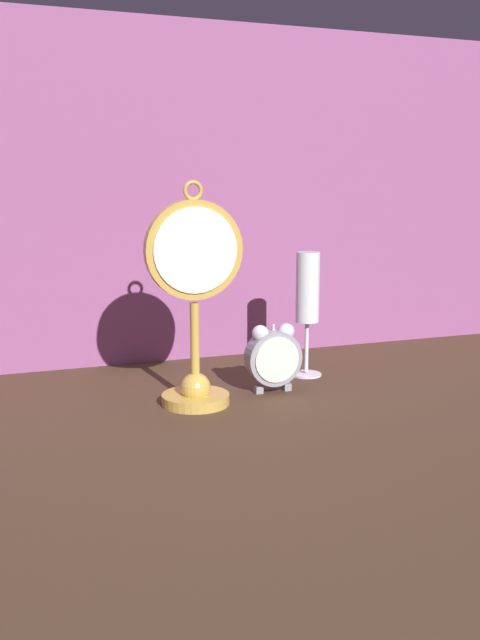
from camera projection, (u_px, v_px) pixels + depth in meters
The scene contains 5 objects.
ground_plane at pixel (258, 405), 1.09m from camera, with size 4.00×4.00×0.00m, color #422D1E.
fabric_backdrop_drape at pixel (195, 195), 1.33m from camera, with size 1.58×0.01×0.62m, color #8E4C7F.
pocket_watch_on_stand at pixel (195, 307), 1.06m from camera, with size 0.15×0.10×0.34m.
alarm_clock_twin_bell at pixel (273, 355), 1.14m from camera, with size 0.09×0.03×0.11m.
champagne_flute at pixel (307, 296), 1.23m from camera, with size 0.05×0.05×0.22m.
Camera 1 is at (-0.38, -0.97, 0.33)m, focal length 40.00 mm.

